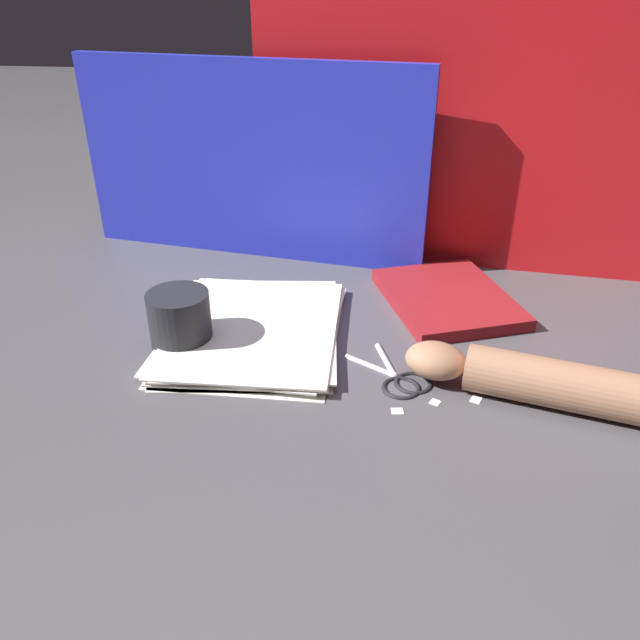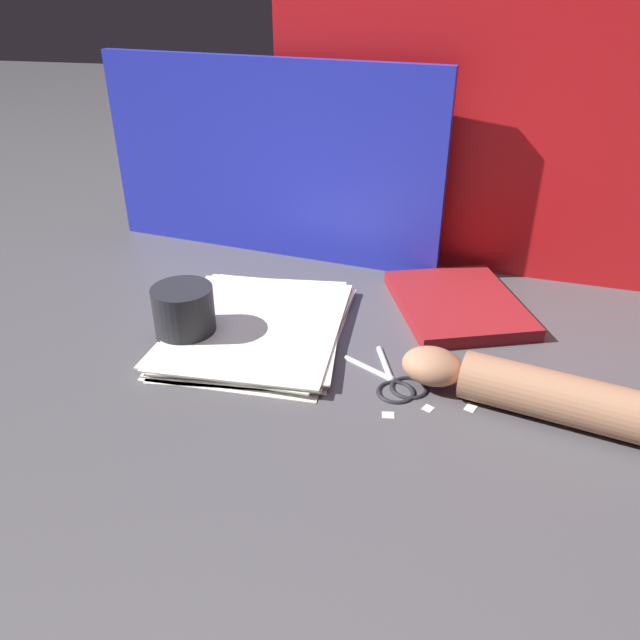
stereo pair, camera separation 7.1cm
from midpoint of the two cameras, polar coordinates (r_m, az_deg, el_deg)
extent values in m
plane|color=#4C494F|center=(0.96, 1.74, -2.89)|extent=(6.00, 6.00, 0.00)
cube|color=#2833D1|center=(1.25, -3.09, 14.29)|extent=(0.69, 0.13, 0.38)
cube|color=red|center=(1.19, 15.97, 16.70)|extent=(0.75, 0.10, 0.55)
cube|color=white|center=(1.01, -3.66, -1.22)|extent=(0.26, 0.33, 0.00)
cube|color=white|center=(1.01, -3.87, -0.84)|extent=(0.29, 0.35, 0.00)
cube|color=white|center=(1.01, -3.81, -0.70)|extent=(0.28, 0.34, 0.00)
cube|color=white|center=(1.01, -3.77, -0.52)|extent=(0.28, 0.34, 0.00)
cube|color=white|center=(1.01, -3.60, -0.32)|extent=(0.29, 0.35, 0.00)
cube|color=white|center=(1.00, -3.70, -0.39)|extent=(0.27, 0.33, 0.00)
cube|color=maroon|center=(1.11, 14.29, 1.40)|extent=(0.27, 0.30, 0.02)
sphere|color=silver|center=(0.90, 8.79, -5.23)|extent=(0.01, 0.01, 0.01)
cylinder|color=silver|center=(0.92, 6.62, -4.24)|extent=(0.08, 0.05, 0.01)
torus|color=black|center=(0.89, 10.46, -5.99)|extent=(0.08, 0.08, 0.01)
cylinder|color=silver|center=(0.94, 8.14, -3.77)|extent=(0.04, 0.08, 0.01)
torus|color=black|center=(0.88, 9.30, -6.39)|extent=(0.07, 0.07, 0.01)
cylinder|color=#A87556|center=(0.88, 23.38, -6.63)|extent=(0.26, 0.13, 0.07)
ellipsoid|color=#A87556|center=(0.89, 12.54, -4.18)|extent=(0.10, 0.09, 0.05)
cube|color=white|center=(0.84, 8.71, -8.64)|extent=(0.02, 0.02, 0.00)
cube|color=white|center=(0.88, 15.93, -7.77)|extent=(0.02, 0.02, 0.00)
cube|color=white|center=(0.86, 12.24, -7.94)|extent=(0.02, 0.02, 0.00)
cylinder|color=#232328|center=(0.98, -10.28, 0.46)|extent=(0.09, 0.09, 0.09)
camera|label=1|loc=(0.04, -87.78, 1.25)|focal=35.00mm
camera|label=2|loc=(0.04, 92.22, -1.25)|focal=35.00mm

